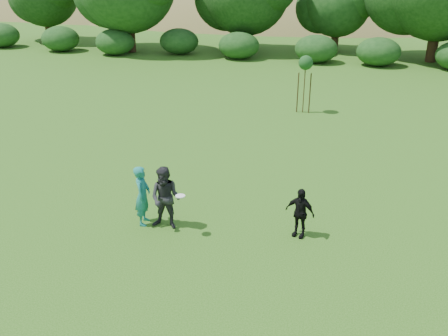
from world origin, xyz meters
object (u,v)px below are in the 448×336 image
object	(u,v)px
player_black	(300,213)
player_grey	(166,198)
sapling	(306,64)
player_teal	(143,195)

from	to	relation	value
player_black	player_grey	bearing A→B (deg)	-155.09
player_grey	sapling	distance (m)	12.83
player_grey	player_black	size ratio (longest dim) A/B	1.29
player_teal	player_black	world-z (taller)	player_teal
player_teal	player_black	size ratio (longest dim) A/B	1.24
player_teal	sapling	xyz separation A→B (m)	(3.76, 12.28, 1.51)
player_grey	player_black	distance (m)	3.82
player_teal	player_black	xyz separation A→B (m)	(4.54, 0.28, -0.18)
player_teal	sapling	distance (m)	12.93
player_grey	player_black	bearing A→B (deg)	7.47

